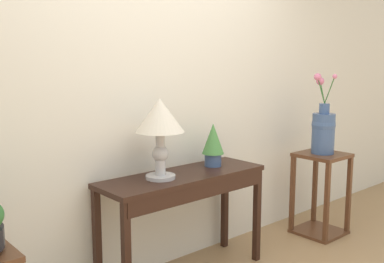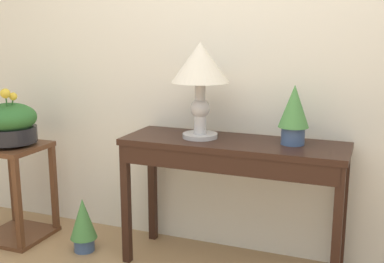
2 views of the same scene
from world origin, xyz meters
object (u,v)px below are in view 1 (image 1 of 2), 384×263
Objects in this scene: pedestal_stand_right at (320,194)px; flower_vase_tall_right at (323,128)px; console_table at (186,189)px; potted_plant_on_console at (213,143)px; table_lamp at (160,121)px.

flower_vase_tall_right reaches higher than pedestal_stand_right.
potted_plant_on_console is (0.32, 0.06, 0.28)m from console_table.
table_lamp reaches higher than pedestal_stand_right.
table_lamp is 1.67× the size of potted_plant_on_console.
console_table is 2.32× the size of table_lamp.
flower_vase_tall_right reaches higher than console_table.
flower_vase_tall_right reaches higher than potted_plant_on_console.
pedestal_stand_right is (1.43, -0.16, -0.28)m from console_table.
console_table is 0.53m from table_lamp.
console_table is at bearing -6.97° from table_lamp.
console_table reaches higher than pedestal_stand_right.
pedestal_stand_right is 1.05× the size of flower_vase_tall_right.
potted_plant_on_console is 0.44× the size of pedestal_stand_right.
pedestal_stand_right is at bearing -6.22° from console_table.
flower_vase_tall_right is (-0.00, 0.00, 0.59)m from pedestal_stand_right.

